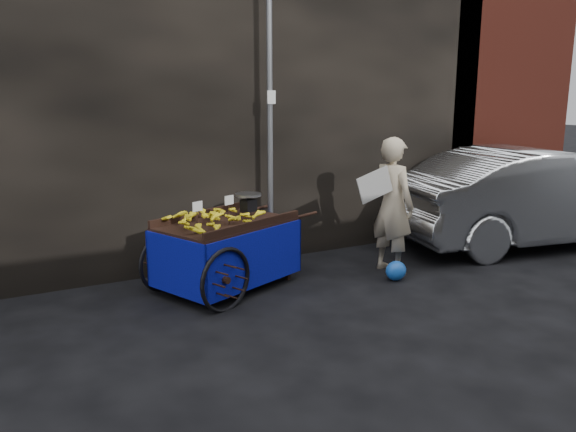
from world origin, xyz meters
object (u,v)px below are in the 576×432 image
plastic_bag (396,271)px  parked_car (537,197)px  vendor (392,205)px  banana_cart (223,230)px

plastic_bag → parked_car: size_ratio=0.06×
plastic_bag → vendor: bearing=62.2°
banana_cart → vendor: size_ratio=1.33×
vendor → plastic_bag: vendor is taller
vendor → plastic_bag: bearing=141.2°
banana_cart → vendor: vendor is taller
plastic_bag → parked_car: (3.22, 0.42, 0.67)m
banana_cart → plastic_bag: 2.36m
vendor → parked_car: vendor is taller
banana_cart → parked_car: (5.36, -0.37, 0.03)m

